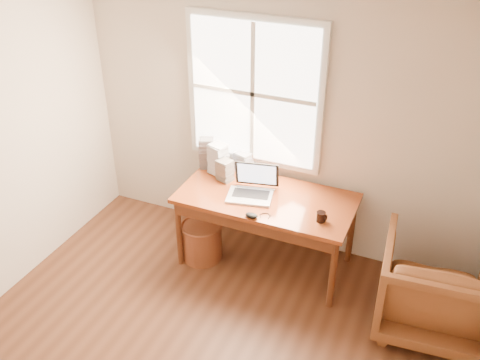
% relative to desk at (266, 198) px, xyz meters
% --- Properties ---
extents(room_shell, '(4.04, 4.54, 2.64)m').
position_rel_desk_xyz_m(room_shell, '(-0.02, -1.64, 0.59)').
color(room_shell, '#55301D').
rests_on(room_shell, ground).
extents(desk, '(1.60, 0.80, 0.04)m').
position_rel_desk_xyz_m(desk, '(0.00, 0.00, 0.00)').
color(desk, brown).
rests_on(desk, room_shell).
extents(armchair, '(0.93, 0.95, 0.80)m').
position_rel_desk_xyz_m(armchair, '(1.55, -0.23, -0.33)').
color(armchair, brown).
rests_on(armchair, room_shell).
extents(wicker_stool, '(0.46, 0.46, 0.38)m').
position_rel_desk_xyz_m(wicker_stool, '(-0.59, -0.18, -0.54)').
color(wicker_stool, brown).
rests_on(wicker_stool, room_shell).
extents(laptop, '(0.50, 0.51, 0.31)m').
position_rel_desk_xyz_m(laptop, '(-0.13, -0.08, 0.18)').
color(laptop, '#B6B9BD').
rests_on(laptop, desk).
extents(mouse, '(0.12, 0.08, 0.04)m').
position_rel_desk_xyz_m(mouse, '(0.00, -0.36, 0.04)').
color(mouse, black).
rests_on(mouse, desk).
extents(coffee_mug, '(0.09, 0.09, 0.09)m').
position_rel_desk_xyz_m(coffee_mug, '(0.56, -0.18, 0.06)').
color(coffee_mug, black).
rests_on(coffee_mug, desk).
extents(cd_stack_a, '(0.20, 0.19, 0.31)m').
position_rel_desk_xyz_m(cd_stack_a, '(-0.58, 0.21, 0.18)').
color(cd_stack_a, silver).
rests_on(cd_stack_a, desk).
extents(cd_stack_b, '(0.17, 0.16, 0.21)m').
position_rel_desk_xyz_m(cd_stack_b, '(-0.47, 0.12, 0.13)').
color(cd_stack_b, '#2A292E').
rests_on(cd_stack_b, desk).
extents(cd_stack_c, '(0.17, 0.17, 0.31)m').
position_rel_desk_xyz_m(cd_stack_c, '(-0.74, 0.29, 0.18)').
color(cd_stack_c, '#92919D').
rests_on(cd_stack_c, desk).
extents(cd_stack_d, '(0.19, 0.18, 0.20)m').
position_rel_desk_xyz_m(cd_stack_d, '(-0.38, 0.36, 0.12)').
color(cd_stack_d, silver).
rests_on(cd_stack_d, desk).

